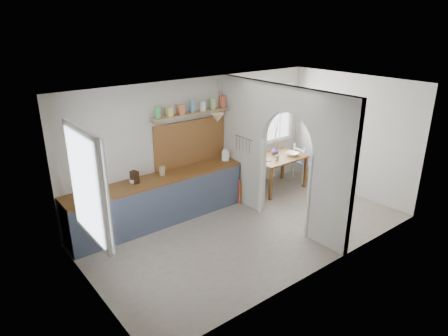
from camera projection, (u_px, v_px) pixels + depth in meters
floor at (249, 230)px, 7.37m from camera, size 5.80×3.20×0.01m
ceiling at (253, 89)px, 6.45m from camera, size 5.80×3.20×0.01m
walls at (251, 164)px, 6.91m from camera, size 5.81×3.21×2.60m
partition at (278, 147)px, 7.31m from camera, size 0.12×3.20×2.60m
kitchen_window at (85, 186)px, 5.13m from camera, size 0.10×1.16×1.50m
nook_window at (265, 116)px, 8.99m from camera, size 1.76×0.10×1.30m
counter at (158, 200)px, 7.53m from camera, size 3.50×0.60×0.90m
sink at (89, 197)px, 6.61m from camera, size 0.40×0.40×0.02m
backsplash at (191, 142)px, 7.93m from camera, size 1.65×0.03×0.90m
shelf at (192, 111)px, 7.64m from camera, size 1.75×0.20×0.21m
pendant_lamp at (218, 118)px, 7.64m from camera, size 0.26×0.26×0.16m
utensil_rail at (244, 138)px, 7.87m from camera, size 0.02×0.50×0.02m
dining_table at (277, 173)px, 9.03m from camera, size 1.24×0.83×0.77m
chair_left at (248, 179)px, 8.52m from camera, size 0.53×0.53×0.90m
chair_right at (304, 163)px, 9.48m from camera, size 0.47×0.47×0.89m
kettle at (225, 155)px, 8.24m from camera, size 0.24×0.22×0.24m
mug_a at (102, 192)px, 6.64m from camera, size 0.14×0.14×0.11m
mug_b at (133, 181)px, 7.11m from camera, size 0.13×0.13×0.08m
knife_block at (135, 177)px, 7.10m from camera, size 0.13×0.16×0.22m
jar at (162, 171)px, 7.48m from camera, size 0.13×0.13×0.17m
towel_magenta at (239, 191)px, 8.33m from camera, size 0.02×0.03×0.55m
towel_orange at (240, 193)px, 8.32m from camera, size 0.02×0.03×0.56m
bowl at (292, 154)px, 8.96m from camera, size 0.34×0.34×0.07m
table_cup at (277, 157)px, 8.69m from camera, size 0.13×0.13×0.10m
plate at (268, 160)px, 8.65m from camera, size 0.19×0.19×0.01m
vase at (275, 151)px, 9.01m from camera, size 0.19×0.19×0.18m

